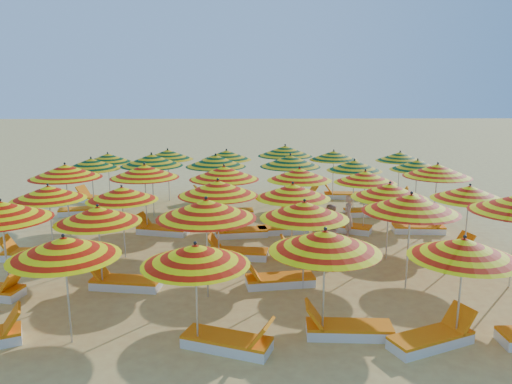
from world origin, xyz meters
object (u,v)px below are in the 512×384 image
(umbrella_4, at_px, (464,248))
(umbrella_15, at_px, (293,191))
(umbrella_14, at_px, (218,188))
(umbrella_16, at_px, (390,191))
(umbrella_18, at_px, (65,171))
(umbrella_31, at_px, (168,155))
(lounger_23, at_px, (298,197))
(beachgoer_b, at_px, (329,229))
(umbrella_1, at_px, (64,247))
(lounger_3, at_px, (433,338))
(umbrella_6, at_px, (1,211))
(lounger_7, at_px, (278,280))
(lounger_2, at_px, (347,329))
(lounger_6, at_px, (124,282))
(umbrella_29, at_px, (417,165))
(umbrella_34, at_px, (334,155))
(lounger_25, at_px, (388,198))
(umbrella_27, at_px, (290,161))
(lounger_1, at_px, (229,342))
(lounger_8, at_px, (32,254))
(umbrella_10, at_px, (411,203))
(umbrella_28, at_px, (354,165))
(lounger_22, at_px, (213,197))
(lounger_24, at_px, (343,195))
(umbrella_33, at_px, (285,151))
(umbrella_21, at_px, (299,174))
(lounger_9, at_px, (236,253))
(lounger_12, at_px, (162,230))
(lounger_15, at_px, (344,227))
(umbrella_2, at_px, (196,255))
(umbrella_35, at_px, (400,157))
(lounger_14, at_px, (284,229))
(beachgoer_a, at_px, (348,216))
(lounger_21, at_px, (96,199))
(umbrella_23, at_px, (437,170))
(umbrella_8, at_px, (206,209))
(umbrella_9, at_px, (304,210))
(lounger_20, at_px, (368,212))
(lounger_19, at_px, (302,211))
(umbrella_20, at_px, (224,173))
(umbrella_17, at_px, (469,193))
(umbrella_22, at_px, (365,177))
(umbrella_32, at_px, (226,155))
(umbrella_3, at_px, (325,241))
(umbrella_26, at_px, (216,161))
(lounger_10, at_px, (309,254))
(umbrella_19, at_px, (145,171))
(umbrella_25, at_px, (152,160))
(umbrella_13, at_px, (122,194))
(umbrella_12, at_px, (48,193))
(umbrella_24, at_px, (91,164))
(lounger_17, at_px, (83,211))

(umbrella_4, bearing_deg, umbrella_15, 119.52)
(umbrella_14, height_order, umbrella_16, umbrella_14)
(umbrella_18, distance_m, umbrella_31, 5.65)
(lounger_23, distance_m, beachgoer_b, 7.00)
(umbrella_1, bearing_deg, lounger_3, -2.22)
(umbrella_6, height_order, lounger_7, umbrella_6)
(umbrella_4, xyz_separation_m, lounger_3, (-0.51, -0.12, -1.77))
(lounger_2, bearing_deg, lounger_6, -22.88)
(umbrella_29, xyz_separation_m, umbrella_34, (-2.75, 2.62, 0.01))
(lounger_25, bearing_deg, umbrella_27, -136.96)
(lounger_1, bearing_deg, lounger_8, 159.62)
(umbrella_10, height_order, umbrella_28, umbrella_10)
(lounger_6, height_order, lounger_22, same)
(lounger_24, bearing_deg, beachgoer_b, 80.38)
(umbrella_33, bearing_deg, lounger_23, -0.03)
(umbrella_21, distance_m, lounger_9, 3.75)
(lounger_2, distance_m, lounger_12, 8.60)
(lounger_15, bearing_deg, umbrella_2, 85.46)
(umbrella_1, xyz_separation_m, umbrella_27, (5.08, 9.52, 0.19))
(umbrella_35, relative_size, lounger_14, 1.36)
(umbrella_35, height_order, beachgoer_a, umbrella_35)
(lounger_2, bearing_deg, umbrella_29, -111.81)
(umbrella_28, height_order, lounger_21, umbrella_28)
(lounger_15, distance_m, beachgoer_b, 2.56)
(lounger_9, bearing_deg, lounger_7, 125.59)
(umbrella_23, bearing_deg, umbrella_8, -144.24)
(umbrella_33, xyz_separation_m, lounger_9, (-1.95, -7.29, -2.03))
(umbrella_18, bearing_deg, umbrella_33, 33.19)
(umbrella_34, relative_size, lounger_3, 1.48)
(umbrella_9, height_order, lounger_20, umbrella_9)
(umbrella_9, relative_size, umbrella_10, 0.80)
(lounger_23, bearing_deg, lounger_19, -102.13)
(umbrella_20, distance_m, umbrella_23, 7.15)
(umbrella_17, bearing_deg, lounger_1, -143.54)
(umbrella_23, bearing_deg, umbrella_22, -176.55)
(umbrella_22, bearing_deg, umbrella_14, -151.90)
(umbrella_32, bearing_deg, umbrella_3, -79.08)
(umbrella_1, bearing_deg, umbrella_6, 135.20)
(umbrella_28, bearing_deg, umbrella_26, 178.99)
(umbrella_29, relative_size, umbrella_31, 0.97)
(lounger_10, bearing_deg, umbrella_33, -91.16)
(umbrella_32, relative_size, lounger_14, 1.41)
(umbrella_19, distance_m, umbrella_25, 2.22)
(umbrella_13, bearing_deg, umbrella_33, 54.02)
(umbrella_31, relative_size, lounger_2, 1.39)
(umbrella_12, relative_size, umbrella_29, 1.02)
(umbrella_9, height_order, lounger_24, umbrella_9)
(umbrella_24, bearing_deg, umbrella_16, -27.31)
(lounger_10, distance_m, lounger_20, 5.60)
(umbrella_15, bearing_deg, lounger_17, 146.03)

